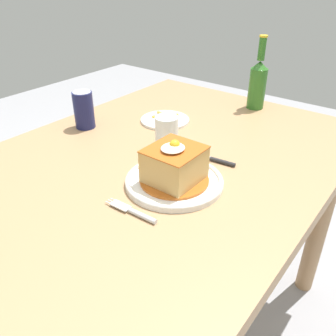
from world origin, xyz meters
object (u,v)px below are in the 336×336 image
(soda_can, at_px, (84,110))
(drinking_glass, at_px, (167,136))
(side_plate_fries, at_px, (165,120))
(knife, at_px, (215,160))
(fork, at_px, (135,212))
(beer_bottle_green, at_px, (258,82))
(main_plate, at_px, (174,181))

(soda_can, xyz_separation_m, drinking_glass, (0.04, -0.32, -0.02))
(side_plate_fries, bearing_deg, knife, -116.16)
(knife, relative_size, soda_can, 1.34)
(fork, bearing_deg, knife, -2.43)
(knife, xyz_separation_m, soda_can, (-0.06, 0.47, 0.06))
(soda_can, xyz_separation_m, side_plate_fries, (0.20, -0.18, -0.06))
(knife, distance_m, side_plate_fries, 0.32)
(side_plate_fries, bearing_deg, soda_can, 138.12)
(beer_bottle_green, bearing_deg, main_plate, -172.59)
(main_plate, distance_m, soda_can, 0.47)
(beer_bottle_green, bearing_deg, side_plate_fries, 149.24)
(knife, xyz_separation_m, drinking_glass, (-0.03, 0.15, 0.04))
(main_plate, height_order, fork, main_plate)
(knife, distance_m, drinking_glass, 0.16)
(main_plate, height_order, soda_can, soda_can)
(fork, height_order, drinking_glass, drinking_glass)
(beer_bottle_green, relative_size, side_plate_fries, 1.56)
(beer_bottle_green, distance_m, drinking_glass, 0.49)
(beer_bottle_green, height_order, drinking_glass, beer_bottle_green)
(beer_bottle_green, height_order, side_plate_fries, beer_bottle_green)
(main_plate, bearing_deg, soda_can, 77.30)
(knife, height_order, drinking_glass, drinking_glass)
(fork, bearing_deg, drinking_glass, 25.35)
(side_plate_fries, bearing_deg, main_plate, -138.58)
(main_plate, height_order, drinking_glass, drinking_glass)
(soda_can, distance_m, drinking_glass, 0.32)
(fork, bearing_deg, soda_can, 60.82)
(main_plate, xyz_separation_m, knife, (0.16, -0.02, -0.00))
(beer_bottle_green, relative_size, drinking_glass, 2.53)
(drinking_glass, bearing_deg, beer_bottle_green, -5.97)
(main_plate, xyz_separation_m, side_plate_fries, (0.31, 0.27, -0.00))
(knife, relative_size, drinking_glass, 1.58)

